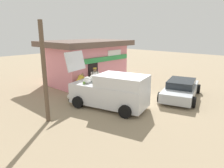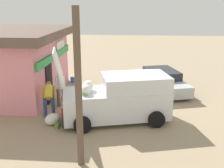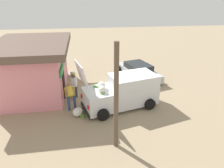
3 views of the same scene
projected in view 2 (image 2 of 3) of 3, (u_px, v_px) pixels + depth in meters
name	position (u px, v px, depth m)	size (l,w,h in m)	color
ground_plane	(128.00, 105.00, 13.08)	(60.00, 60.00, 0.00)	#9E896B
storefront_bar	(17.00, 61.00, 14.19)	(6.78, 4.86, 3.45)	pink
delivery_van	(119.00, 98.00, 11.21)	(2.97, 4.84, 3.03)	silver
parked_sedan	(161.00, 80.00, 15.29)	(4.79, 3.05, 1.17)	#B2B7BC
vendor_standing	(61.00, 85.00, 12.79)	(0.50, 0.47, 1.74)	#4C4C51
customer_bending	(49.00, 96.00, 11.67)	(0.78, 0.63, 1.45)	navy
unloaded_banana_pile	(53.00, 119.00, 10.97)	(0.84, 0.75, 0.45)	silver
paint_bucket	(73.00, 80.00, 16.76)	(0.34, 0.34, 0.36)	blue
utility_pole	(79.00, 91.00, 7.65)	(0.20, 0.20, 4.67)	brown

